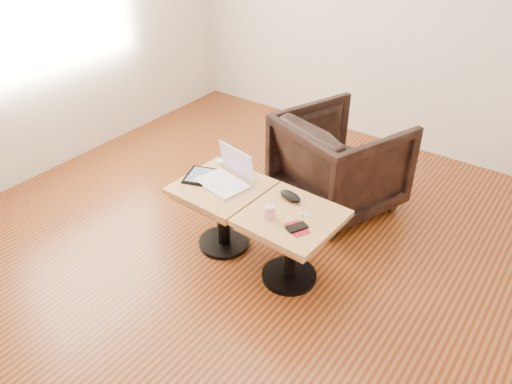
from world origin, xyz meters
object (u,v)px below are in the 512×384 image
Objects in this scene: side_table_right at (291,232)px; armchair at (339,162)px; striped_cup at (270,212)px; laptop at (227,176)px; side_table_left at (222,201)px.

side_table_right is 0.69× the size of armchair.
laptop is at bearing 160.59° from striped_cup.
armchair is (-0.07, 1.01, -0.16)m from striped_cup.
side_table_left is at bearing 87.67° from armchair.
side_table_left is 1.00× the size of side_table_right.
side_table_right is at bearing 120.81° from armchair.
laptop is at bearing 175.47° from side_table_right.
side_table_left is 0.54m from side_table_right.
laptop reaches higher than side_table_left.
striped_cup is 1.02m from armchair.
armchair is at bearing 69.02° from side_table_left.
side_table_right is 0.56m from laptop.
striped_cup reaches higher than side_table_right.
laptop reaches higher than striped_cup.
striped_cup is 0.10× the size of armchair.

